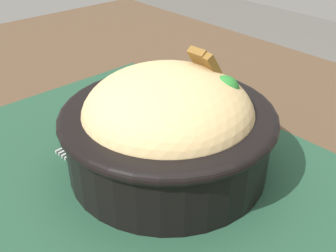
% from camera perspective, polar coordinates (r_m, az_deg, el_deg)
% --- Properties ---
extents(table, '(1.18, 0.84, 0.72)m').
position_cam_1_polar(table, '(0.50, -4.08, -10.42)').
color(table, '#4C3826').
rests_on(table, ground_plane).
extents(placemat, '(0.48, 0.35, 0.00)m').
position_cam_1_polar(placemat, '(0.43, -2.84, -5.95)').
color(placemat, '#1E422D').
rests_on(placemat, table).
extents(bowl, '(0.22, 0.22, 0.12)m').
position_cam_1_polar(bowl, '(0.41, 0.05, 0.01)').
color(bowl, black).
rests_on(bowl, placemat).
extents(fork, '(0.02, 0.13, 0.00)m').
position_cam_1_polar(fork, '(0.49, -9.37, -1.39)').
color(fork, '#B4B4B4').
rests_on(fork, placemat).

